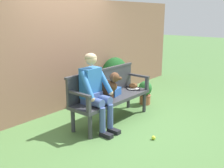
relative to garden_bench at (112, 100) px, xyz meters
The scene contains 16 objects.
ground_plane 0.42m from the garden_bench, ahead, with size 40.00×40.00×0.00m, color #4C753D.
brick_garden_fence 1.52m from the garden_bench, 90.00° to the left, with size 8.00×0.30×2.28m, color #936651.
hedge_bush_far_right 1.16m from the garden_bench, 60.48° to the left, with size 0.77×0.54×0.84m, color #286B2D.
hedge_bush_far_left 1.19m from the garden_bench, 52.22° to the left, with size 1.12×0.92×0.65m, color #1E5B23.
hedge_bush_mid_right 1.67m from the garden_bench, 37.30° to the left, with size 0.74×0.66×0.95m, color #194C1E.
garden_bench is the anchor object (origin of this frame).
bench_backrest 0.39m from the garden_bench, 90.00° to the left, with size 1.80×0.06×0.50m.
bench_armrest_left_end 0.88m from the garden_bench, behind, with size 0.06×0.53×0.28m.
bench_armrest_right_end 0.88m from the garden_bench, ahead, with size 0.06×0.53×0.28m.
person_seated 0.59m from the garden_bench, behind, with size 0.56×0.66×1.35m.
dog_on_bench 0.33m from the garden_bench, behind, with size 0.38×0.48×0.50m.
tennis_racket 0.71m from the garden_bench, ahead, with size 0.35×0.58×0.03m.
baseball_glove 0.79m from the garden_bench, ahead, with size 0.22×0.17×0.09m, color brown.
sports_bag 0.18m from the garden_bench, 25.57° to the left, with size 0.28×0.20×0.14m, color #2856A3.
tennis_ball 1.10m from the garden_bench, 99.40° to the right, with size 0.07×0.07×0.07m, color #CCDB33.
potted_plant 1.23m from the garden_bench, ahead, with size 0.29×0.29×0.53m.
Camera 1 is at (-3.57, -2.98, 1.97)m, focal length 42.05 mm.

